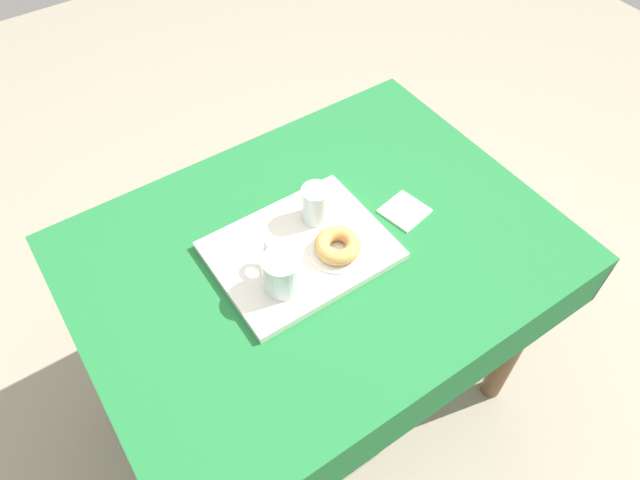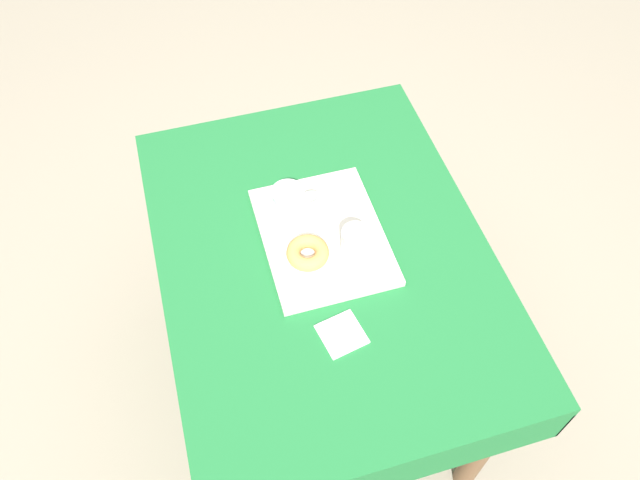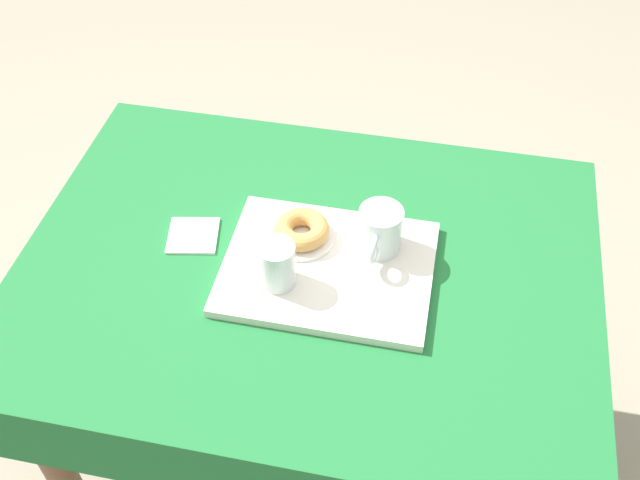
{
  "view_description": "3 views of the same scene",
  "coord_description": "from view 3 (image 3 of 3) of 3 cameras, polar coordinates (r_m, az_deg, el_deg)",
  "views": [
    {
      "loc": [
        0.48,
        0.71,
        1.86
      ],
      "look_at": [
        -0.0,
        0.01,
        0.81
      ],
      "focal_mm": 32.51,
      "sensor_mm": 36.0,
      "label": 1
    },
    {
      "loc": [
        -0.9,
        0.27,
        2.11
      ],
      "look_at": [
        -0.0,
        0.01,
        0.83
      ],
      "focal_mm": 35.03,
      "sensor_mm": 36.0,
      "label": 2
    },
    {
      "loc": [
        0.22,
        -0.96,
        1.87
      ],
      "look_at": [
        0.02,
        0.02,
        0.82
      ],
      "focal_mm": 41.86,
      "sensor_mm": 36.0,
      "label": 3
    }
  ],
  "objects": [
    {
      "name": "water_glass_near",
      "position": [
        1.39,
        -3.31,
        -1.98
      ],
      "size": [
        0.07,
        0.07,
        0.09
      ],
      "color": "silver",
      "rests_on": "serving_tray"
    },
    {
      "name": "serving_tray",
      "position": [
        1.46,
        0.61,
        -2.14
      ],
      "size": [
        0.41,
        0.32,
        0.02
      ],
      "primitive_type": "cube",
      "color": "silver",
      "rests_on": "dining_table"
    },
    {
      "name": "paper_napkin",
      "position": [
        1.55,
        -9.68,
        0.34
      ],
      "size": [
        0.12,
        0.12,
        0.01
      ],
      "primitive_type": "cube",
      "rotation": [
        0.0,
        0.0,
        0.19
      ],
      "color": "white",
      "rests_on": "dining_table"
    },
    {
      "name": "donut_plate_left",
      "position": [
        1.5,
        -1.39,
        0.23
      ],
      "size": [
        0.13,
        0.13,
        0.01
      ],
      "primitive_type": "cylinder",
      "color": "white",
      "rests_on": "serving_tray"
    },
    {
      "name": "ground_plane",
      "position": [
        2.12,
        -0.7,
        -15.87
      ],
      "size": [
        6.0,
        6.0,
        0.0
      ],
      "primitive_type": "plane",
      "color": "gray"
    },
    {
      "name": "sugar_donut_left",
      "position": [
        1.48,
        -1.41,
        0.81
      ],
      "size": [
        0.11,
        0.11,
        0.04
      ],
      "primitive_type": "torus",
      "color": "tan",
      "rests_on": "donut_plate_left"
    },
    {
      "name": "dining_table",
      "position": [
        1.57,
        -0.91,
        -4.67
      ],
      "size": [
        1.14,
        0.86,
        0.77
      ],
      "color": "#1E6B33",
      "rests_on": "ground"
    },
    {
      "name": "tea_mug_left",
      "position": [
        1.45,
        4.59,
        0.68
      ],
      "size": [
        0.09,
        0.13,
        0.1
      ],
      "color": "silver",
      "rests_on": "serving_tray"
    }
  ]
}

